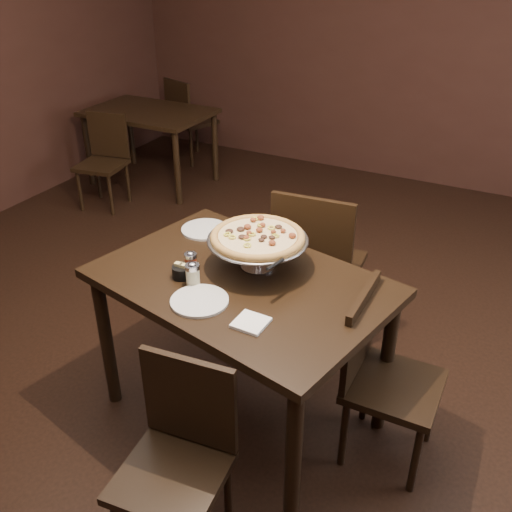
% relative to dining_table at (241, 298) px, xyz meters
% --- Properties ---
extents(room, '(6.04, 7.04, 2.84)m').
position_rel_dining_table_xyz_m(room, '(-0.02, 0.11, 0.70)').
color(room, black).
rests_on(room, ground).
extents(dining_table, '(1.45, 1.12, 0.81)m').
position_rel_dining_table_xyz_m(dining_table, '(0.00, 0.00, 0.00)').
color(dining_table, black).
rests_on(dining_table, ground).
extents(background_table, '(1.14, 0.76, 0.71)m').
position_rel_dining_table_xyz_m(background_table, '(-2.28, 2.34, -0.08)').
color(background_table, black).
rests_on(background_table, ground).
extents(pizza_stand, '(0.47, 0.47, 0.19)m').
position_rel_dining_table_xyz_m(pizza_stand, '(0.02, 0.13, 0.26)').
color(pizza_stand, silver).
rests_on(pizza_stand, dining_table).
extents(parmesan_shaker, '(0.06, 0.06, 0.11)m').
position_rel_dining_table_xyz_m(parmesan_shaker, '(-0.16, -0.14, 0.16)').
color(parmesan_shaker, beige).
rests_on(parmesan_shaker, dining_table).
extents(pepper_flake_shaker, '(0.06, 0.06, 0.10)m').
position_rel_dining_table_xyz_m(pepper_flake_shaker, '(-0.24, -0.05, 0.15)').
color(pepper_flake_shaker, maroon).
rests_on(pepper_flake_shaker, dining_table).
extents(packet_caddy, '(0.09, 0.09, 0.07)m').
position_rel_dining_table_xyz_m(packet_caddy, '(-0.24, -0.11, 0.14)').
color(packet_caddy, black).
rests_on(packet_caddy, dining_table).
extents(napkin_stack, '(0.13, 0.13, 0.01)m').
position_rel_dining_table_xyz_m(napkin_stack, '(0.20, -0.28, 0.11)').
color(napkin_stack, white).
rests_on(napkin_stack, dining_table).
extents(plate_left, '(0.24, 0.24, 0.01)m').
position_rel_dining_table_xyz_m(plate_left, '(-0.40, 0.33, 0.11)').
color(plate_left, silver).
rests_on(plate_left, dining_table).
extents(plate_near, '(0.25, 0.25, 0.01)m').
position_rel_dining_table_xyz_m(plate_near, '(-0.07, -0.24, 0.11)').
color(plate_near, silver).
rests_on(plate_near, dining_table).
extents(serving_spatula, '(0.12, 0.12, 0.02)m').
position_rel_dining_table_xyz_m(serving_spatula, '(0.19, -0.05, 0.26)').
color(serving_spatula, silver).
rests_on(serving_spatula, pizza_stand).
extents(chair_far, '(0.49, 0.49, 0.98)m').
position_rel_dining_table_xyz_m(chair_far, '(0.08, 0.75, -0.17)').
color(chair_far, black).
rests_on(chair_far, ground).
extents(chair_near, '(0.42, 0.42, 0.83)m').
position_rel_dining_table_xyz_m(chair_near, '(0.11, -0.70, -0.25)').
color(chair_near, black).
rests_on(chair_near, ground).
extents(chair_side, '(0.40, 0.40, 0.86)m').
position_rel_dining_table_xyz_m(chair_side, '(0.66, 0.08, -0.23)').
color(chair_side, black).
rests_on(chair_side, ground).
extents(bg_chair_far, '(0.52, 0.52, 0.87)m').
position_rel_dining_table_xyz_m(bg_chair_far, '(-2.31, 3.02, -0.23)').
color(bg_chair_far, black).
rests_on(bg_chair_far, ground).
extents(bg_chair_near, '(0.44, 0.44, 0.81)m').
position_rel_dining_table_xyz_m(bg_chair_near, '(-2.34, 1.73, -0.26)').
color(bg_chair_near, black).
rests_on(bg_chair_near, ground).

